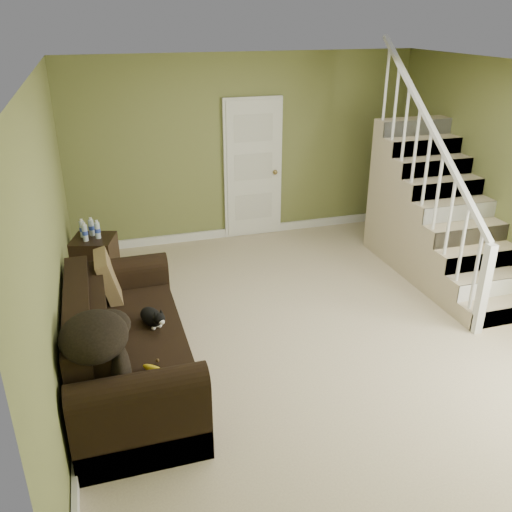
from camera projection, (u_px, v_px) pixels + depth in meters
floor at (316, 324)px, 5.83m from camera, size 5.00×5.50×0.01m
ceiling at (329, 71)px, 4.76m from camera, size 5.00×5.50×0.01m
wall_back at (245, 149)px, 7.69m from camera, size 5.00×0.04×2.60m
wall_left at (52, 239)px, 4.63m from camera, size 0.04×5.50×2.60m
baseboard_back at (247, 231)px, 8.18m from camera, size 5.00×0.04×0.12m
baseboard_left at (76, 359)px, 5.15m from camera, size 0.04×5.50×0.12m
baseboard_right at (508, 289)px, 6.45m from camera, size 0.04×5.50×0.12m
door at (253, 169)px, 7.80m from camera, size 0.86×0.12×2.02m
staircase at (433, 220)px, 6.93m from camera, size 1.00×2.51×2.82m
sofa at (124, 349)px, 4.79m from camera, size 0.99×2.29×0.91m
side_table at (95, 259)px, 6.64m from camera, size 0.60×0.60×0.81m
cat at (152, 318)px, 4.84m from camera, size 0.28×0.43×0.21m
banana at (154, 369)px, 4.23m from camera, size 0.19×0.19×0.06m
throw_pillow at (109, 278)px, 5.31m from camera, size 0.23×0.48×0.49m
throw_blanket at (94, 336)px, 3.90m from camera, size 0.61×0.73×0.27m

